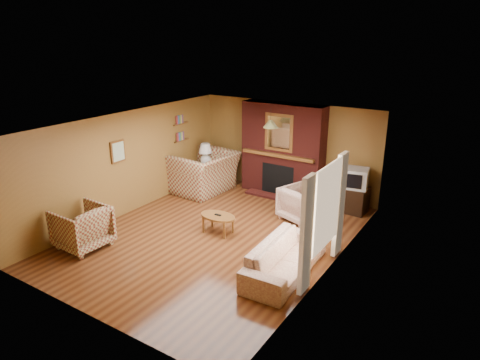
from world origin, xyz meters
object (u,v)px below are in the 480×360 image
Objects in this scene: plaid_loveseat at (204,172)px; floral_sofa at (285,258)px; coffee_table at (218,218)px; side_table at (206,175)px; plaid_armchair at (82,227)px; floral_armchair at (301,204)px; tv_stand at (355,200)px; fireplace at (283,150)px; crt_tv at (357,178)px; table_lamp at (205,153)px.

floral_sofa is (3.75, -2.59, -0.22)m from plaid_loveseat.
side_table is (-2.06, 2.32, -0.06)m from coffee_table.
coffee_table is at bearing 137.76° from plaid_armchair.
floral_armchair reaches higher than tv_stand.
fireplace is at bearing -28.47° from floral_armchair.
crt_tv is at bearing -87.57° from tv_stand.
floral_sofa is at bearing 126.99° from floral_armchair.
crt_tv is at bearing 104.37° from plaid_loveseat.
plaid_armchair is 1.16× the size of coffee_table.
floral_armchair is at bearing 140.74° from plaid_armchair.
tv_stand is at bearing 104.45° from plaid_loveseat.
crt_tv is (3.90, 0.76, 0.32)m from plaid_loveseat.
plaid_loveseat is at bearing 13.09° from floral_armchair.
tv_stand reaches higher than floral_sofa.
table_lamp reaches higher than tv_stand.
crt_tv is at bearing 141.09° from plaid_armchair.
side_table is at bearing 131.54° from coffee_table.
plaid_loveseat is 3.03m from floral_armchair.
plaid_armchair reaches higher than side_table.
plaid_armchair is (-0.10, -3.87, -0.10)m from plaid_loveseat.
plaid_armchair reaches higher than floral_sofa.
floral_sofa is at bearing -36.92° from table_lamp.
floral_armchair is 1.45× the size of crt_tv.
floral_sofa is 3.39× the size of table_lamp.
floral_armchair is at bearing -127.03° from tv_stand.
floral_sofa is 3.35× the size of tv_stand.
side_table is (-0.25, 0.42, -0.24)m from plaid_loveseat.
plaid_armchair is 1.61× the size of crt_tv.
coffee_table is at bearing 46.82° from plaid_loveseat.
plaid_loveseat is 3.99m from crt_tv.
side_table is 4.20m from crt_tv.
tv_stand is 0.54m from crt_tv.
fireplace is 5.26m from plaid_armchair.
plaid_loveseat is 0.63m from table_lamp.
plaid_loveseat is 2.63m from coffee_table.
side_table is 4.16m from tv_stand.
plaid_armchair is at bearing -134.15° from coffee_table.
fireplace is 4.11× the size of crt_tv.
tv_stand is at bearing 90.00° from crt_tv.
plaid_armchair is 2.74m from coffee_table.
fireplace is at bearing 14.29° from table_lamp.
side_table is (-2.10, -0.53, -0.89)m from fireplace.
table_lamp is (-4.00, 3.01, 0.62)m from floral_sofa.
crt_tv is at bearing 4.74° from side_table.
fireplace reaches higher than coffee_table.
table_lamp is (-0.15, 4.29, 0.49)m from plaid_armchair.
plaid_armchair is 1.61× the size of side_table.
floral_armchair is (3.11, 3.56, -0.04)m from plaid_armchair.
crt_tv reaches higher than side_table.
table_lamp reaches higher than floral_sofa.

